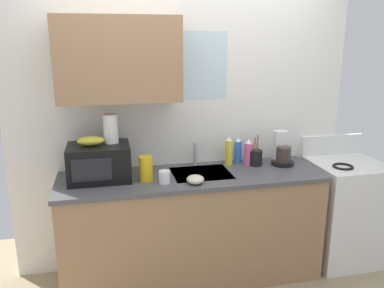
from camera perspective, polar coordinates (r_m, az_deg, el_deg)
kitchen_wall_assembly at (r=3.26m, az=-2.97°, el=4.86°), size 2.85×0.42×2.50m
counter_unit at (r=3.28m, az=0.03°, el=-11.73°), size 2.08×0.63×0.90m
sink_faucet at (r=3.32m, az=0.46°, el=-1.43°), size 0.03×0.03×0.19m
stove_range at (r=3.81m, az=21.09°, el=-8.91°), size 0.60×0.60×1.08m
microwave at (r=3.05m, az=-13.33°, el=-2.61°), size 0.46×0.35×0.27m
banana_bunch at (r=3.00m, az=-14.47°, el=0.44°), size 0.20×0.11×0.07m
paper_towel_roll at (r=3.03m, az=-11.71°, el=2.20°), size 0.11×0.11×0.22m
coffee_maker at (r=3.43m, az=12.88°, el=-1.13°), size 0.19×0.21×0.28m
dish_soap_bottle_yellow at (r=3.34m, az=5.35°, el=-1.06°), size 0.06×0.06×0.25m
dish_soap_bottle_blue at (r=3.40m, az=6.67°, el=-0.99°), size 0.06×0.06×0.22m
dish_soap_bottle_pink at (r=3.35m, az=8.17°, el=-1.28°), size 0.07×0.07×0.22m
cereal_canister at (r=2.98m, az=-6.72°, el=-3.55°), size 0.10×0.10×0.19m
mug_white at (r=2.92m, az=-4.00°, el=-4.80°), size 0.08×0.08×0.09m
utensil_crock at (r=3.36m, az=9.21°, el=-1.90°), size 0.11×0.11×0.27m
small_bowl at (r=2.91m, az=0.49°, el=-5.16°), size 0.13×0.13×0.06m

